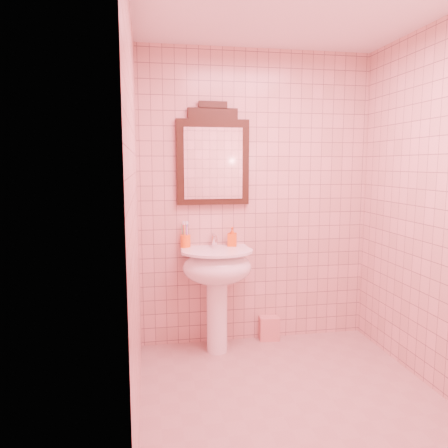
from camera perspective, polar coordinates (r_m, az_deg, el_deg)
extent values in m
plane|color=tan|center=(3.12, 9.31, -22.06)|extent=(2.20, 2.20, 0.00)
cube|color=#DDA39A|center=(3.77, 4.18, 3.23)|extent=(2.00, 0.02, 2.50)
cylinder|color=white|center=(3.67, -0.92, -11.26)|extent=(0.17, 0.17, 0.70)
ellipsoid|color=white|center=(3.55, -0.88, -5.71)|extent=(0.56, 0.46, 0.28)
cube|color=white|center=(3.68, -1.30, -3.38)|extent=(0.56, 0.15, 0.05)
cylinder|color=white|center=(3.52, -0.89, -3.57)|extent=(0.58, 0.58, 0.02)
cylinder|color=white|center=(3.67, -1.30, -2.23)|extent=(0.04, 0.04, 0.09)
cylinder|color=white|center=(3.61, -1.17, -1.83)|extent=(0.02, 0.10, 0.02)
cylinder|color=white|center=(3.56, -1.05, -2.28)|extent=(0.02, 0.02, 0.04)
cube|color=white|center=(3.67, -1.33, -1.36)|extent=(0.02, 0.07, 0.01)
cube|color=black|center=(3.66, -1.46, 8.06)|extent=(0.61, 0.05, 0.70)
cube|color=black|center=(3.69, -1.48, 14.22)|extent=(0.41, 0.05, 0.09)
cube|color=black|center=(3.69, -1.48, 15.27)|extent=(0.23, 0.05, 0.06)
cube|color=white|center=(3.63, -1.39, 7.90)|extent=(0.49, 0.01, 0.59)
cylinder|color=orange|center=(3.65, -5.05, -2.24)|extent=(0.08, 0.08, 0.11)
cylinder|color=silver|center=(3.64, -4.77, -1.54)|extent=(0.01, 0.01, 0.19)
cylinder|color=#338CD8|center=(3.66, -4.94, -1.50)|extent=(0.01, 0.01, 0.19)
cylinder|color=#E5334C|center=(3.66, -5.23, -1.51)|extent=(0.01, 0.01, 0.19)
cylinder|color=#3FBF59|center=(3.64, -5.36, -1.55)|extent=(0.01, 0.01, 0.19)
cylinder|color=#D8CC4C|center=(3.62, -5.19, -1.59)|extent=(0.01, 0.01, 0.19)
cylinder|color=purple|center=(3.63, -4.89, -1.58)|extent=(0.01, 0.01, 0.19)
imported|color=#E35813|center=(3.68, 1.08, -1.67)|extent=(0.09, 0.09, 0.16)
cube|color=#EC9D8B|center=(4.01, 5.91, -13.38)|extent=(0.18, 0.13, 0.21)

